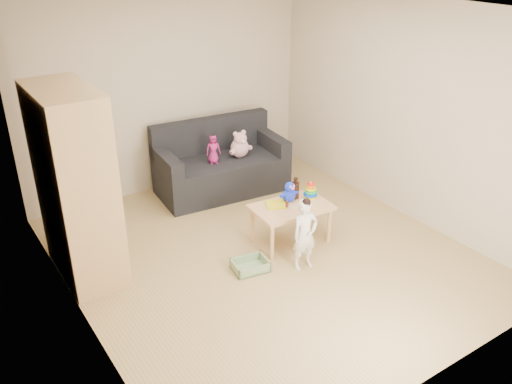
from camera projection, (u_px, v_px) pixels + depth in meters
room at (266, 144)px, 5.42m from camera, size 4.50×4.50×4.50m
wardrobe at (75, 186)px, 5.30m from camera, size 0.54×1.09×1.96m
sofa at (222, 175)px, 7.34m from camera, size 1.77×1.01×0.48m
play_table at (291, 224)px, 6.14m from camera, size 0.91×0.61×0.46m
storage_bin at (250, 265)px, 5.70m from camera, size 0.40×0.33×0.11m
toddler at (305, 235)px, 5.61m from camera, size 0.30×0.22×0.77m
pink_bear at (240, 146)px, 7.22m from camera, size 0.31×0.28×0.31m
doll at (213, 150)px, 7.02m from camera, size 0.22×0.18×0.37m
ring_stacker at (311, 191)px, 6.21m from camera, size 0.16×0.16×0.19m
brown_bottle at (295, 189)px, 6.18m from camera, size 0.09×0.09×0.25m
blue_plush at (289, 191)px, 6.10m from camera, size 0.23×0.20×0.25m
wooden_figure at (287, 205)px, 5.96m from camera, size 0.04×0.04×0.10m
yellow_book at (276, 205)px, 6.05m from camera, size 0.29×0.29×0.02m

